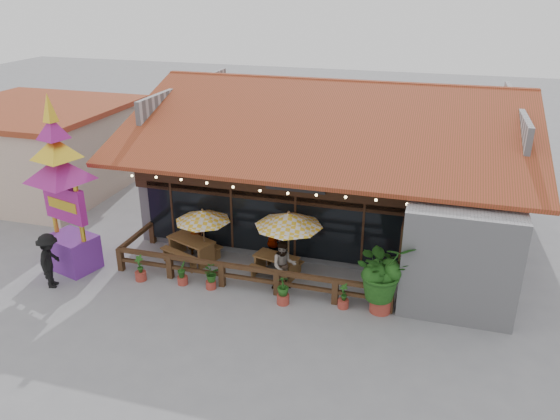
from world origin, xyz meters
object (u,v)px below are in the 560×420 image
(picnic_table_left, at_px, (191,246))
(picnic_table_right, at_px, (276,262))
(pedestrian, at_px, (50,261))
(umbrella_right, at_px, (289,220))
(thai_sign_tower, at_px, (60,174))
(umbrella_left, at_px, (203,216))
(tropical_plant, at_px, (383,272))

(picnic_table_left, height_order, picnic_table_right, picnic_table_left)
(picnic_table_right, bearing_deg, pedestrian, -157.93)
(umbrella_right, xyz_separation_m, thai_sign_tower, (-7.83, -1.59, 1.44))
(picnic_table_right, height_order, thai_sign_tower, thai_sign_tower)
(picnic_table_left, bearing_deg, picnic_table_right, -3.64)
(umbrella_right, relative_size, picnic_table_left, 1.18)
(umbrella_left, distance_m, tropical_plant, 6.94)
(umbrella_left, xyz_separation_m, pedestrian, (-4.39, -3.09, -0.93))
(picnic_table_right, xyz_separation_m, pedestrian, (-7.26, -2.94, 0.48))
(picnic_table_left, bearing_deg, pedestrian, -140.38)
(pedestrian, bearing_deg, picnic_table_left, -70.40)
(picnic_table_left, distance_m, pedestrian, 4.97)
(picnic_table_left, bearing_deg, umbrella_left, -6.93)
(picnic_table_left, xyz_separation_m, picnic_table_right, (3.44, -0.22, -0.08))
(umbrella_left, xyz_separation_m, umbrella_right, (3.31, -0.14, 0.32))
(umbrella_left, distance_m, thai_sign_tower, 5.14)
(picnic_table_left, xyz_separation_m, thai_sign_tower, (-3.94, -1.80, 3.10))
(tropical_plant, bearing_deg, umbrella_right, 159.07)
(umbrella_left, bearing_deg, thai_sign_tower, -159.00)
(umbrella_right, relative_size, pedestrian, 1.35)
(umbrella_right, bearing_deg, tropical_plant, -20.93)
(umbrella_right, bearing_deg, thai_sign_tower, -168.48)
(tropical_plant, bearing_deg, picnic_table_right, 161.45)
(picnic_table_left, relative_size, picnic_table_right, 1.22)
(umbrella_right, xyz_separation_m, tropical_plant, (3.46, -1.32, -0.78))
(tropical_plant, relative_size, pedestrian, 1.28)
(picnic_table_right, distance_m, thai_sign_tower, 8.19)
(picnic_table_left, bearing_deg, tropical_plant, -11.77)
(picnic_table_left, height_order, thai_sign_tower, thai_sign_tower)
(umbrella_right, relative_size, picnic_table_right, 1.44)
(umbrella_right, relative_size, thai_sign_tower, 0.39)
(umbrella_left, height_order, picnic_table_left, umbrella_left)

